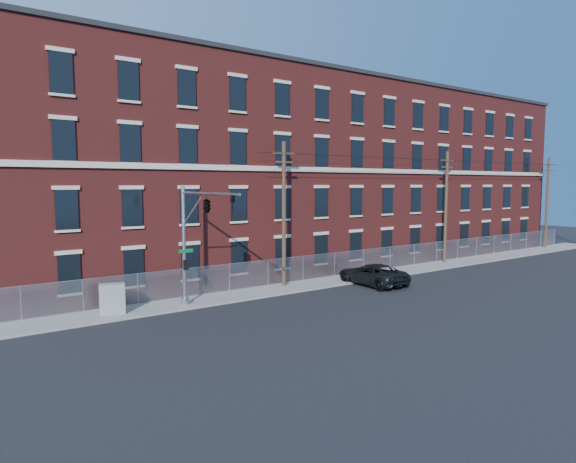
% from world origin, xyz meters
% --- Properties ---
extents(ground, '(140.00, 140.00, 0.00)m').
position_xyz_m(ground, '(0.00, 0.00, 0.00)').
color(ground, black).
rests_on(ground, ground).
extents(sidewalk, '(65.00, 3.00, 0.12)m').
position_xyz_m(sidewalk, '(12.00, 5.00, 0.06)').
color(sidewalk, gray).
rests_on(sidewalk, ground).
extents(mill_building, '(55.30, 14.32, 16.30)m').
position_xyz_m(mill_building, '(12.00, 13.93, 8.15)').
color(mill_building, maroon).
rests_on(mill_building, ground).
extents(chain_link_fence, '(59.06, 0.06, 1.85)m').
position_xyz_m(chain_link_fence, '(12.00, 6.30, 1.06)').
color(chain_link_fence, '#A5A8AD').
rests_on(chain_link_fence, ground).
extents(traffic_signal_mast, '(0.90, 6.75, 7.00)m').
position_xyz_m(traffic_signal_mast, '(-6.00, 2.18, 5.39)').
color(traffic_signal_mast, '#9EA0A5').
rests_on(traffic_signal_mast, ground).
extents(utility_pole_near, '(1.80, 0.28, 10.00)m').
position_xyz_m(utility_pole_near, '(2.00, 5.60, 5.34)').
color(utility_pole_near, '#483224').
rests_on(utility_pole_near, ground).
extents(utility_pole_mid, '(1.80, 0.28, 10.00)m').
position_xyz_m(utility_pole_mid, '(20.00, 5.60, 5.34)').
color(utility_pole_mid, '#483224').
rests_on(utility_pole_mid, ground).
extents(utility_pole_far, '(1.80, 0.28, 10.00)m').
position_xyz_m(utility_pole_far, '(38.00, 5.60, 5.34)').
color(utility_pole_far, '#483224').
rests_on(utility_pole_far, ground).
extents(overhead_wires, '(40.00, 0.62, 0.62)m').
position_xyz_m(overhead_wires, '(20.00, 5.60, 9.12)').
color(overhead_wires, black).
rests_on(overhead_wires, ground).
extents(pickup_truck, '(2.73, 5.61, 1.54)m').
position_xyz_m(pickup_truck, '(7.57, 2.50, 0.77)').
color(pickup_truck, black).
rests_on(pickup_truck, ground).
extents(utility_cabinet, '(1.47, 1.01, 1.67)m').
position_xyz_m(utility_cabinet, '(-10.15, 4.80, 0.96)').
color(utility_cabinet, gray).
rests_on(utility_cabinet, sidewalk).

